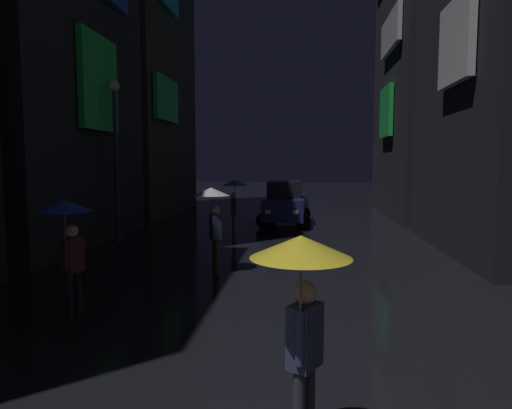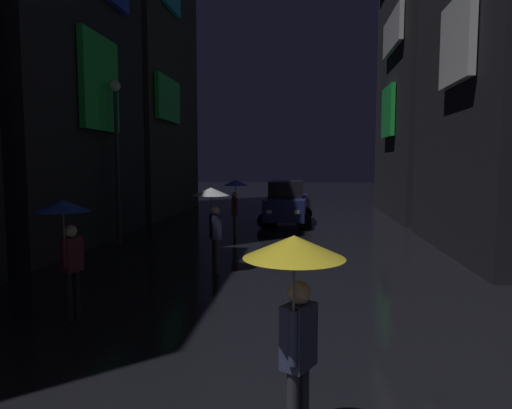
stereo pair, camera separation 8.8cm
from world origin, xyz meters
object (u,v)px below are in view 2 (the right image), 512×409
(pedestrian_far_right_blue, at_px, (66,226))
(car_distant, at_px, (286,203))
(pedestrian_midstreet_centre_blue, at_px, (235,192))
(pedestrian_near_crossing_clear, at_px, (212,206))
(pedestrian_foreground_left_yellow, at_px, (296,284))
(streetlamp_left_far, at_px, (117,142))

(pedestrian_far_right_blue, xyz_separation_m, car_distant, (3.24, 12.72, -0.74))
(pedestrian_midstreet_centre_blue, height_order, car_distant, pedestrian_midstreet_centre_blue)
(pedestrian_far_right_blue, bearing_deg, pedestrian_midstreet_centre_blue, 79.65)
(pedestrian_near_crossing_clear, bearing_deg, pedestrian_far_right_blue, -115.22)
(pedestrian_far_right_blue, distance_m, car_distant, 13.15)
(pedestrian_far_right_blue, bearing_deg, pedestrian_foreground_left_yellow, -39.93)
(pedestrian_near_crossing_clear, relative_size, pedestrian_far_right_blue, 1.00)
(pedestrian_near_crossing_clear, xyz_separation_m, streetlamp_left_far, (-4.00, 3.71, 1.74))
(pedestrian_far_right_blue, relative_size, car_distant, 0.51)
(pedestrian_midstreet_centre_blue, distance_m, streetlamp_left_far, 4.37)
(pedestrian_midstreet_centre_blue, xyz_separation_m, streetlamp_left_far, (-3.82, -1.23, 1.74))
(pedestrian_midstreet_centre_blue, relative_size, streetlamp_left_far, 0.39)
(pedestrian_near_crossing_clear, xyz_separation_m, car_distant, (1.47, 8.96, -0.74))
(pedestrian_midstreet_centre_blue, xyz_separation_m, pedestrian_foreground_left_yellow, (2.39, -12.03, 0.00))
(pedestrian_far_right_blue, distance_m, pedestrian_foreground_left_yellow, 5.18)
(pedestrian_midstreet_centre_blue, bearing_deg, pedestrian_foreground_left_yellow, -78.77)
(car_distant, bearing_deg, pedestrian_near_crossing_clear, -99.32)
(pedestrian_near_crossing_clear, relative_size, pedestrian_foreground_left_yellow, 1.00)
(pedestrian_foreground_left_yellow, relative_size, streetlamp_left_far, 0.39)
(car_distant, bearing_deg, pedestrian_far_right_blue, -104.29)
(pedestrian_far_right_blue, xyz_separation_m, pedestrian_midstreet_centre_blue, (1.59, 8.70, 0.00))
(car_distant, height_order, streetlamp_left_far, streetlamp_left_far)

